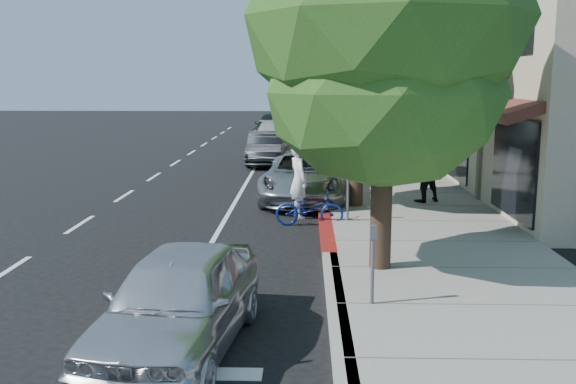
{
  "coord_description": "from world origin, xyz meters",
  "views": [
    {
      "loc": [
        -0.5,
        -13.64,
        3.63
      ],
      "look_at": [
        -0.86,
        -0.76,
        1.35
      ],
      "focal_mm": 40.0,
      "sensor_mm": 36.0,
      "label": 1
    }
  ],
  "objects_px": {
    "dark_sedan": "(266,148)",
    "near_car_a": "(178,301)",
    "street_tree_3": "(337,41)",
    "street_tree_4": "(332,60)",
    "pedestrian": "(424,169)",
    "cyclist": "(299,180)",
    "silver_suv": "(306,176)",
    "street_tree_1": "(359,22)",
    "white_pickup": "(273,136)",
    "street_tree_5": "(328,63)",
    "bicycle": "(309,208)",
    "street_tree_2": "(345,56)",
    "dark_suv_far": "(276,127)",
    "street_tree_0": "(386,25)"
  },
  "relations": [
    {
      "from": "street_tree_0",
      "to": "street_tree_1",
      "type": "bearing_deg",
      "value": 90.0
    },
    {
      "from": "near_car_a",
      "to": "dark_suv_far",
      "type": "bearing_deg",
      "value": 97.12
    },
    {
      "from": "silver_suv",
      "to": "pedestrian",
      "type": "distance_m",
      "value": 3.52
    },
    {
      "from": "white_pickup",
      "to": "street_tree_2",
      "type": "bearing_deg",
      "value": -72.89
    },
    {
      "from": "street_tree_1",
      "to": "street_tree_0",
      "type": "bearing_deg",
      "value": -90.0
    },
    {
      "from": "white_pickup",
      "to": "pedestrian",
      "type": "distance_m",
      "value": 15.81
    },
    {
      "from": "street_tree_2",
      "to": "cyclist",
      "type": "xyz_separation_m",
      "value": [
        -1.58,
        -7.0,
        -3.42
      ]
    },
    {
      "from": "white_pickup",
      "to": "dark_suv_far",
      "type": "xyz_separation_m",
      "value": [
        0.0,
        3.42,
        0.2
      ]
    },
    {
      "from": "pedestrian",
      "to": "street_tree_3",
      "type": "bearing_deg",
      "value": -104.12
    },
    {
      "from": "street_tree_5",
      "to": "bicycle",
      "type": "bearing_deg",
      "value": -92.87
    },
    {
      "from": "bicycle",
      "to": "silver_suv",
      "type": "distance_m",
      "value": 3.48
    },
    {
      "from": "street_tree_0",
      "to": "silver_suv",
      "type": "height_order",
      "value": "street_tree_0"
    },
    {
      "from": "white_pickup",
      "to": "pedestrian",
      "type": "xyz_separation_m",
      "value": [
        5.07,
        -14.97,
        0.38
      ]
    },
    {
      "from": "dark_suv_far",
      "to": "pedestrian",
      "type": "xyz_separation_m",
      "value": [
        5.07,
        -18.39,
        0.17
      ]
    },
    {
      "from": "white_pickup",
      "to": "dark_sedan",
      "type": "bearing_deg",
      "value": -90.89
    },
    {
      "from": "silver_suv",
      "to": "street_tree_2",
      "type": "bearing_deg",
      "value": 76.59
    },
    {
      "from": "street_tree_4",
      "to": "cyclist",
      "type": "height_order",
      "value": "street_tree_4"
    },
    {
      "from": "street_tree_5",
      "to": "dark_suv_far",
      "type": "height_order",
      "value": "street_tree_5"
    },
    {
      "from": "silver_suv",
      "to": "dark_suv_far",
      "type": "distance_m",
      "value": 17.54
    },
    {
      "from": "street_tree_2",
      "to": "dark_sedan",
      "type": "distance_m",
      "value": 6.09
    },
    {
      "from": "silver_suv",
      "to": "near_car_a",
      "type": "xyz_separation_m",
      "value": [
        -1.7,
        -11.0,
        -0.04
      ]
    },
    {
      "from": "street_tree_0",
      "to": "street_tree_4",
      "type": "xyz_separation_m",
      "value": [
        0.0,
        24.0,
        0.06
      ]
    },
    {
      "from": "dark_suv_far",
      "to": "near_car_a",
      "type": "bearing_deg",
      "value": -82.16
    },
    {
      "from": "street_tree_2",
      "to": "pedestrian",
      "type": "bearing_deg",
      "value": -70.03
    },
    {
      "from": "street_tree_3",
      "to": "silver_suv",
      "type": "xyz_separation_m",
      "value": [
        -1.4,
        -10.5,
        -4.57
      ]
    },
    {
      "from": "street_tree_3",
      "to": "pedestrian",
      "type": "xyz_separation_m",
      "value": [
        1.97,
        -11.43,
        -4.21
      ]
    },
    {
      "from": "street_tree_3",
      "to": "street_tree_4",
      "type": "relative_size",
      "value": 1.19
    },
    {
      "from": "street_tree_1",
      "to": "silver_suv",
      "type": "height_order",
      "value": "street_tree_1"
    },
    {
      "from": "street_tree_5",
      "to": "pedestrian",
      "type": "distance_m",
      "value": 23.78
    },
    {
      "from": "dark_sedan",
      "to": "near_car_a",
      "type": "xyz_separation_m",
      "value": [
        0.0,
        -19.19,
        0.0
      ]
    },
    {
      "from": "street_tree_4",
      "to": "white_pickup",
      "type": "bearing_deg",
      "value": -141.53
    },
    {
      "from": "street_tree_0",
      "to": "white_pickup",
      "type": "height_order",
      "value": "street_tree_0"
    },
    {
      "from": "bicycle",
      "to": "street_tree_5",
      "type": "bearing_deg",
      "value": -1.76
    },
    {
      "from": "street_tree_3",
      "to": "bicycle",
      "type": "relative_size",
      "value": 5.15
    },
    {
      "from": "street_tree_1",
      "to": "dark_suv_far",
      "type": "relative_size",
      "value": 1.56
    },
    {
      "from": "street_tree_3",
      "to": "bicycle",
      "type": "bearing_deg",
      "value": -95.32
    },
    {
      "from": "street_tree_2",
      "to": "dark_sedan",
      "type": "relative_size",
      "value": 1.66
    },
    {
      "from": "street_tree_3",
      "to": "street_tree_5",
      "type": "height_order",
      "value": "street_tree_3"
    },
    {
      "from": "street_tree_1",
      "to": "street_tree_2",
      "type": "bearing_deg",
      "value": 90.0
    },
    {
      "from": "street_tree_0",
      "to": "dark_suv_far",
      "type": "xyz_separation_m",
      "value": [
        -3.1,
        24.96,
        -3.64
      ]
    },
    {
      "from": "silver_suv",
      "to": "white_pickup",
      "type": "distance_m",
      "value": 14.14
    },
    {
      "from": "cyclist",
      "to": "dark_sedan",
      "type": "bearing_deg",
      "value": -13.74
    },
    {
      "from": "street_tree_1",
      "to": "street_tree_2",
      "type": "xyz_separation_m",
      "value": [
        0.0,
        6.0,
        -0.71
      ]
    },
    {
      "from": "cyclist",
      "to": "silver_suv",
      "type": "bearing_deg",
      "value": -25.99
    },
    {
      "from": "street_tree_1",
      "to": "near_car_a",
      "type": "relative_size",
      "value": 2.06
    },
    {
      "from": "dark_suv_far",
      "to": "street_tree_5",
      "type": "bearing_deg",
      "value": 66.25
    },
    {
      "from": "street_tree_4",
      "to": "pedestrian",
      "type": "bearing_deg",
      "value": -83.54
    },
    {
      "from": "dark_sedan",
      "to": "near_car_a",
      "type": "distance_m",
      "value": 19.19
    },
    {
      "from": "white_pickup",
      "to": "pedestrian",
      "type": "bearing_deg",
      "value": -72.17
    },
    {
      "from": "bicycle",
      "to": "pedestrian",
      "type": "relative_size",
      "value": 0.9
    }
  ]
}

